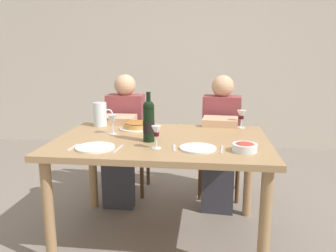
{
  "coord_description": "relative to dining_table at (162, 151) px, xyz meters",
  "views": [
    {
      "loc": [
        0.32,
        -2.29,
        1.36
      ],
      "look_at": [
        0.04,
        0.04,
        0.85
      ],
      "focal_mm": 35.97,
      "sensor_mm": 36.0,
      "label": 1
    }
  ],
  "objects": [
    {
      "name": "ground_plane",
      "position": [
        0.0,
        0.0,
        -0.67
      ],
      "size": [
        8.0,
        8.0,
        0.0
      ],
      "primitive_type": "plane",
      "color": "slate"
    },
    {
      "name": "back_wall",
      "position": [
        0.0,
        2.62,
        0.73
      ],
      "size": [
        8.0,
        0.1,
        2.8
      ],
      "primitive_type": "cube",
      "color": "beige",
      "rests_on": "ground"
    },
    {
      "name": "dining_table",
      "position": [
        0.0,
        0.0,
        0.0
      ],
      "size": [
        1.5,
        1.0,
        0.76
      ],
      "color": "#9E7A51",
      "rests_on": "ground"
    },
    {
      "name": "wine_bottle",
      "position": [
        -0.08,
        -0.08,
        0.24
      ],
      "size": [
        0.08,
        0.08,
        0.34
      ],
      "color": "black",
      "rests_on": "dining_table"
    },
    {
      "name": "water_pitcher",
      "position": [
        -0.56,
        0.36,
        0.18
      ],
      "size": [
        0.16,
        0.11,
        0.2
      ],
      "color": "silver",
      "rests_on": "dining_table"
    },
    {
      "name": "baked_tart",
      "position": [
        -0.24,
        0.29,
        0.12
      ],
      "size": [
        0.28,
        0.28,
        0.06
      ],
      "color": "white",
      "rests_on": "dining_table"
    },
    {
      "name": "salad_bowl",
      "position": [
        0.55,
        -0.25,
        0.12
      ],
      "size": [
        0.15,
        0.15,
        0.06
      ],
      "color": "silver",
      "rests_on": "dining_table"
    },
    {
      "name": "wine_glass_left_diner",
      "position": [
        0.59,
        0.43,
        0.19
      ],
      "size": [
        0.07,
        0.07,
        0.14
      ],
      "color": "silver",
      "rests_on": "dining_table"
    },
    {
      "name": "wine_glass_right_diner",
      "position": [
        -0.0,
        -0.24,
        0.2
      ],
      "size": [
        0.06,
        0.06,
        0.15
      ],
      "color": "silver",
      "rests_on": "dining_table"
    },
    {
      "name": "wine_glass_centre",
      "position": [
        -0.38,
        0.1,
        0.2
      ],
      "size": [
        0.07,
        0.07,
        0.15
      ],
      "color": "silver",
      "rests_on": "dining_table"
    },
    {
      "name": "dinner_plate_left_setting",
      "position": [
        -0.39,
        -0.29,
        0.1
      ],
      "size": [
        0.25,
        0.25,
        0.01
      ],
      "primitive_type": "cylinder",
      "color": "white",
      "rests_on": "dining_table"
    },
    {
      "name": "dinner_plate_right_setting",
      "position": [
        0.26,
        -0.23,
        0.1
      ],
      "size": [
        0.23,
        0.23,
        0.01
      ],
      "primitive_type": "cylinder",
      "color": "silver",
      "rests_on": "dining_table"
    },
    {
      "name": "fork_left_setting",
      "position": [
        -0.54,
        -0.29,
        0.09
      ],
      "size": [
        0.02,
        0.16,
        0.0
      ],
      "primitive_type": "cube",
      "rotation": [
        0.0,
        0.0,
        1.55
      ],
      "color": "silver",
      "rests_on": "dining_table"
    },
    {
      "name": "knife_left_setting",
      "position": [
        -0.24,
        -0.29,
        0.09
      ],
      "size": [
        0.02,
        0.18,
        0.0
      ],
      "primitive_type": "cube",
      "rotation": [
        0.0,
        0.0,
        1.51
      ],
      "color": "silver",
      "rests_on": "dining_table"
    },
    {
      "name": "knife_right_setting",
      "position": [
        0.41,
        -0.23,
        0.09
      ],
      "size": [
        0.02,
        0.18,
        0.0
      ],
      "primitive_type": "cube",
      "rotation": [
        0.0,
        0.0,
        1.49
      ],
      "color": "silver",
      "rests_on": "dining_table"
    },
    {
      "name": "spoon_right_setting",
      "position": [
        0.11,
        -0.23,
        0.09
      ],
      "size": [
        0.03,
        0.16,
        0.0
      ],
      "primitive_type": "cube",
      "rotation": [
        0.0,
        0.0,
        1.68
      ],
      "color": "silver",
      "rests_on": "dining_table"
    },
    {
      "name": "chair_left",
      "position": [
        -0.45,
        0.9,
        -0.17
      ],
      "size": [
        0.4,
        0.4,
        0.87
      ],
      "rotation": [
        0.0,
        0.0,
        3.15
      ],
      "color": "brown",
      "rests_on": "ground"
    },
    {
      "name": "diner_left",
      "position": [
        -0.45,
        0.67,
        -0.05
      ],
      "size": [
        0.34,
        0.5,
        1.16
      ],
      "rotation": [
        0.0,
        0.0,
        3.15
      ],
      "color": "#8E3D42",
      "rests_on": "ground"
    },
    {
      "name": "chair_right",
      "position": [
        0.46,
        0.91,
        -0.17
      ],
      "size": [
        0.43,
        0.43,
        0.87
      ],
      "rotation": [
        0.0,
        0.0,
        3.06
      ],
      "color": "brown",
      "rests_on": "ground"
    },
    {
      "name": "diner_right",
      "position": [
        0.44,
        0.68,
        -0.05
      ],
      "size": [
        0.36,
        0.52,
        1.16
      ],
      "rotation": [
        0.0,
        0.0,
        3.06
      ],
      "color": "#8E3D42",
      "rests_on": "ground"
    }
  ]
}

